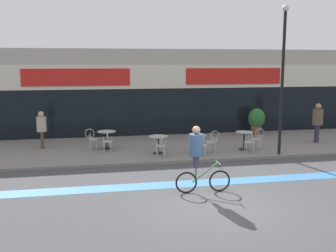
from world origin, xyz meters
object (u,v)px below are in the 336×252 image
(bistro_table_2, at_px, (198,140))
(pedestrian_near_end, at_px, (42,126))
(pedestrian_far_end, at_px, (318,119))
(cafe_chair_1_near, at_px, (161,144))
(cafe_chair_2_near, at_px, (202,143))
(bistro_table_0, at_px, (107,136))
(bistro_table_1, at_px, (158,141))
(cafe_chair_0_near, at_px, (107,140))
(cyclist_0, at_px, (198,155))
(cafe_chair_2_side, at_px, (213,140))
(cafe_chair_3_near, at_px, (250,141))
(cafe_chair_3_side, at_px, (258,137))
(planter_pot, at_px, (256,120))
(bistro_table_3, at_px, (244,137))
(lamp_post, at_px, (283,71))
(cafe_chair_0_side, at_px, (92,138))

(bistro_table_2, distance_m, pedestrian_near_end, 6.84)
(pedestrian_far_end, bearing_deg, cafe_chair_1_near, -157.00)
(cafe_chair_1_near, bearing_deg, cafe_chair_2_near, -100.18)
(bistro_table_0, height_order, bistro_table_1, bistro_table_0)
(bistro_table_1, distance_m, cafe_chair_0_near, 2.16)
(bistro_table_0, xyz_separation_m, cyclist_0, (2.44, -6.06, 0.48))
(bistro_table_2, height_order, cafe_chair_2_side, cafe_chair_2_side)
(pedestrian_far_end, bearing_deg, cafe_chair_2_side, -157.20)
(bistro_table_0, relative_size, cafe_chair_0_near, 0.88)
(cafe_chair_3_near, relative_size, cafe_chair_3_side, 1.00)
(planter_pot, bearing_deg, cafe_chair_0_near, -161.07)
(cafe_chair_0_near, bearing_deg, bistro_table_2, -105.35)
(bistro_table_3, distance_m, lamp_post, 3.21)
(bistro_table_2, distance_m, cafe_chair_0_near, 3.80)
(bistro_table_1, bearing_deg, bistro_table_0, 148.13)
(lamp_post, relative_size, pedestrian_near_end, 3.65)
(planter_pot, bearing_deg, pedestrian_near_end, -172.55)
(bistro_table_1, height_order, cafe_chair_1_near, cafe_chair_1_near)
(cafe_chair_0_near, height_order, cafe_chair_3_side, same)
(cafe_chair_0_side, relative_size, pedestrian_far_end, 0.49)
(cafe_chair_3_near, distance_m, lamp_post, 3.10)
(bistro_table_2, height_order, planter_pot, planter_pot)
(bistro_table_3, bearing_deg, pedestrian_far_end, 11.64)
(planter_pot, height_order, pedestrian_far_end, pedestrian_far_end)
(lamp_post, bearing_deg, bistro_table_3, 135.04)
(cafe_chair_2_near, height_order, cafe_chair_3_side, same)
(cafe_chair_0_near, bearing_deg, cafe_chair_3_side, -98.43)
(bistro_table_2, relative_size, planter_pot, 0.54)
(cafe_chair_0_near, bearing_deg, planter_pot, -73.56)
(bistro_table_2, bearing_deg, cyclist_0, -105.46)
(pedestrian_far_end, bearing_deg, cafe_chair_0_side, -170.24)
(pedestrian_near_end, distance_m, pedestrian_far_end, 12.55)
(cafe_chair_2_side, relative_size, cafe_chair_3_side, 1.00)
(cafe_chair_0_side, xyz_separation_m, cafe_chair_3_near, (6.41, -1.92, 0.00))
(cafe_chair_2_side, distance_m, pedestrian_near_end, 7.43)
(cafe_chair_3_side, bearing_deg, cafe_chair_2_near, 20.15)
(cyclist_0, height_order, pedestrian_far_end, cyclist_0)
(bistro_table_1, xyz_separation_m, cafe_chair_2_near, (1.65, -0.82, -0.01))
(cafe_chair_2_near, height_order, cafe_chair_2_side, same)
(cafe_chair_1_near, relative_size, cafe_chair_3_near, 1.00)
(cafe_chair_1_near, relative_size, pedestrian_near_end, 0.56)
(cafe_chair_2_side, xyz_separation_m, pedestrian_far_end, (5.40, 0.98, 0.58))
(cyclist_0, bearing_deg, cafe_chair_3_side, 51.49)
(cafe_chair_1_near, distance_m, lamp_post, 5.63)
(bistro_table_3, bearing_deg, bistro_table_0, 167.46)
(planter_pot, relative_size, cyclist_0, 0.67)
(bistro_table_0, bearing_deg, cafe_chair_2_near, -29.52)
(bistro_table_0, relative_size, bistro_table_2, 1.08)
(cafe_chair_1_near, relative_size, cafe_chair_2_near, 1.00)
(cafe_chair_0_near, height_order, cafe_chair_2_side, same)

